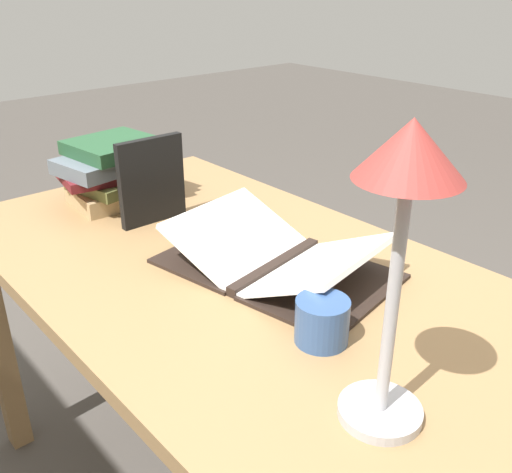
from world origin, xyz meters
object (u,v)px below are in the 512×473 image
object	(u,v)px
book_stack_tall	(115,171)
book_standing_upright	(153,180)
reading_lamp	(404,205)
open_book	(276,258)
coffee_mug	(322,321)

from	to	relation	value
book_stack_tall	book_standing_upright	bearing A→B (deg)	-177.75
reading_lamp	book_standing_upright	bearing A→B (deg)	-9.49
open_book	book_stack_tall	size ratio (longest dim) A/B	1.63
book_stack_tall	reading_lamp	bearing A→B (deg)	172.65
open_book	coffee_mug	size ratio (longest dim) A/B	4.95
book_stack_tall	coffee_mug	distance (m)	0.83
book_standing_upright	coffee_mug	distance (m)	0.64
open_book	coffee_mug	bearing A→B (deg)	144.51
book_stack_tall	reading_lamp	distance (m)	1.04
coffee_mug	reading_lamp	bearing A→B (deg)	158.34
reading_lamp	coffee_mug	distance (m)	0.35
book_stack_tall	coffee_mug	xyz separation A→B (m)	(-0.82, 0.06, -0.05)
book_standing_upright	reading_lamp	world-z (taller)	reading_lamp
book_standing_upright	reading_lamp	xyz separation A→B (m)	(-0.82, 0.14, 0.22)
book_stack_tall	coffee_mug	size ratio (longest dim) A/B	3.04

